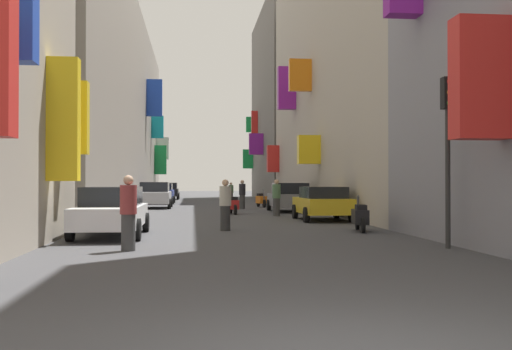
# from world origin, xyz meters

# --- Properties ---
(ground_plane) EXTENTS (140.00, 140.00, 0.00)m
(ground_plane) POSITION_xyz_m (0.00, 30.00, 0.00)
(ground_plane) COLOR #424244
(building_left_mid_b) EXTENTS (7.25, 44.10, 13.61)m
(building_left_mid_b) POSITION_xyz_m (-7.99, 37.97, 6.80)
(building_left_mid_b) COLOR gray
(building_left_mid_b) RESTS_ON ground
(building_right_mid_a) EXTENTS (7.21, 26.69, 15.44)m
(building_right_mid_a) POSITION_xyz_m (7.99, 27.40, 7.71)
(building_right_mid_a) COLOR #B2A899
(building_right_mid_a) RESTS_ON ground
(building_right_mid_c) EXTENTS (7.29, 18.25, 17.74)m
(building_right_mid_c) POSITION_xyz_m (7.99, 50.88, 8.87)
(building_right_mid_c) COLOR slate
(building_right_mid_c) RESTS_ON ground
(parked_car_black) EXTENTS (1.91, 4.01, 1.50)m
(parked_car_black) POSITION_xyz_m (-3.55, 49.68, 0.78)
(parked_car_black) COLOR black
(parked_car_black) RESTS_ON ground
(parked_car_white) EXTENTS (1.91, 4.46, 1.42)m
(parked_car_white) POSITION_xyz_m (-3.69, 12.64, 0.75)
(parked_car_white) COLOR white
(parked_car_white) RESTS_ON ground
(parked_car_silver) EXTENTS (2.03, 4.29, 1.56)m
(parked_car_silver) POSITION_xyz_m (-3.64, 31.57, 0.81)
(parked_car_silver) COLOR #B7B7BC
(parked_car_silver) RESTS_ON ground
(parked_car_grey) EXTENTS (2.01, 4.27, 1.52)m
(parked_car_grey) POSITION_xyz_m (3.71, 26.30, 0.79)
(parked_car_grey) COLOR slate
(parked_car_grey) RESTS_ON ground
(parked_car_yellow) EXTENTS (1.98, 3.94, 1.37)m
(parked_car_yellow) POSITION_xyz_m (3.89, 19.05, 0.73)
(parked_car_yellow) COLOR gold
(parked_car_yellow) RESTS_ON ground
(parked_car_blue) EXTENTS (1.88, 4.47, 1.45)m
(parked_car_blue) POSITION_xyz_m (-3.62, 38.95, 0.77)
(parked_car_blue) COLOR navy
(parked_car_blue) RESTS_ON ground
(scooter_red) EXTENTS (0.54, 1.77, 1.13)m
(scooter_red) POSITION_xyz_m (0.59, 24.26, 0.46)
(scooter_red) COLOR red
(scooter_red) RESTS_ON ground
(scooter_orange) EXTENTS (0.62, 1.79, 1.13)m
(scooter_orange) POSITION_xyz_m (2.87, 32.19, 0.46)
(scooter_orange) COLOR orange
(scooter_orange) RESTS_ON ground
(scooter_black) EXTENTS (0.60, 1.84, 1.13)m
(scooter_black) POSITION_xyz_m (3.91, 13.53, 0.46)
(scooter_black) COLOR black
(scooter_black) RESTS_ON ground
(pedestrian_crossing) EXTENTS (0.53, 0.53, 1.69)m
(pedestrian_crossing) POSITION_xyz_m (2.46, 22.35, 0.84)
(pedestrian_crossing) COLOR #373737
(pedestrian_crossing) RESTS_ON ground
(pedestrian_near_left) EXTENTS (0.53, 0.53, 1.65)m
(pedestrian_near_left) POSITION_xyz_m (-0.32, 14.27, 0.82)
(pedestrian_near_left) COLOR #2E2E2E
(pedestrian_near_left) RESTS_ON ground
(pedestrian_near_right) EXTENTS (0.47, 0.47, 1.68)m
(pedestrian_near_right) POSITION_xyz_m (1.49, 29.77, 0.84)
(pedestrian_near_right) COLOR #373737
(pedestrian_near_right) RESTS_ON ground
(pedestrian_mid_street) EXTENTS (0.50, 0.50, 1.72)m
(pedestrian_mid_street) POSITION_xyz_m (-2.82, 8.83, 0.86)
(pedestrian_mid_street) COLOR #3A3A3A
(pedestrian_mid_street) RESTS_ON ground
(pedestrian_far_away) EXTENTS (0.41, 0.41, 1.54)m
(pedestrian_far_away) POSITION_xyz_m (1.47, 39.99, 0.76)
(pedestrian_far_away) COLOR #343434
(pedestrian_far_away) RESTS_ON ground
(traffic_light_near_corner) EXTENTS (0.26, 0.34, 4.04)m
(traffic_light_near_corner) POSITION_xyz_m (4.62, 8.55, 2.76)
(traffic_light_near_corner) COLOR #2D2D2D
(traffic_light_near_corner) RESTS_ON ground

